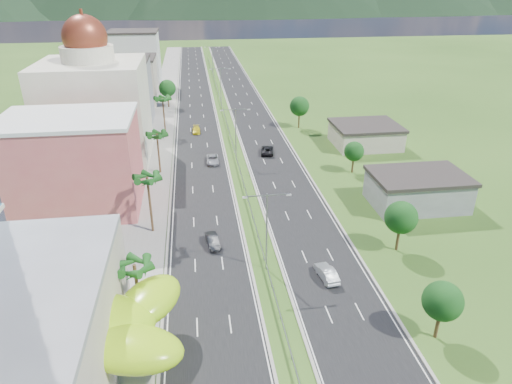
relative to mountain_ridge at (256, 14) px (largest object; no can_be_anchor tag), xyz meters
name	(u,v)px	position (x,y,z in m)	size (l,w,h in m)	color
ground	(280,319)	(-60.00, -450.00, 0.00)	(500.00, 500.00, 0.00)	#2D5119
road_left	(197,111)	(-67.50, -360.00, 0.02)	(11.00, 260.00, 0.04)	black
road_right	(248,109)	(-52.50, -360.00, 0.02)	(11.00, 260.00, 0.04)	black
sidewalk_left	(163,112)	(-77.00, -360.00, 0.06)	(7.00, 260.00, 0.12)	gray
median_guardrail	(228,126)	(-60.00, -378.01, 0.62)	(0.10, 216.06, 0.76)	gray
streetlight_median_b	(267,224)	(-60.00, -440.00, 6.75)	(6.04, 0.25, 11.00)	gray
streetlight_median_c	(236,129)	(-60.00, -400.00, 6.75)	(6.04, 0.25, 11.00)	gray
streetlight_median_d	(221,83)	(-60.00, -355.00, 6.75)	(6.04, 0.25, 11.00)	gray
streetlight_median_e	(212,58)	(-60.00, -310.00, 6.75)	(6.04, 0.25, 11.00)	gray
lime_canopy	(82,327)	(-80.00, -454.00, 4.99)	(18.00, 15.00, 7.40)	#9AD414
pink_shophouse	(74,165)	(-88.00, -418.00, 7.50)	(20.00, 15.00, 15.00)	#C75156
domed_building	(95,105)	(-88.00, -395.00, 11.35)	(20.00, 20.00, 28.70)	beige
midrise_grey	(119,93)	(-87.00, -370.00, 8.00)	(16.00, 15.00, 16.00)	gray
midrise_beige	(129,81)	(-87.00, -348.00, 6.50)	(16.00, 15.00, 13.00)	#AA9E8C
midrise_white	(136,60)	(-87.00, -325.00, 9.00)	(16.00, 15.00, 18.00)	silver
shed_near	(417,191)	(-32.00, -425.00, 2.50)	(15.00, 10.00, 5.00)	gray
shed_far	(365,136)	(-30.00, -395.00, 2.20)	(14.00, 12.00, 4.40)	#AA9E8C
palm_tree_b	(135,268)	(-75.50, -448.00, 7.06)	(3.60, 3.60, 8.10)	#47301C
palm_tree_c	(147,180)	(-75.50, -428.00, 8.50)	(3.60, 3.60, 9.60)	#47301C
palm_tree_d	(157,136)	(-75.50, -405.00, 7.54)	(3.60, 3.60, 8.60)	#47301C
palm_tree_e	(163,100)	(-75.50, -380.00, 8.31)	(3.60, 3.60, 9.40)	#47301C
leafy_tree_lfar	(167,88)	(-75.50, -355.00, 5.58)	(4.90, 4.90, 8.05)	#47301C
leafy_tree_ra	(443,301)	(-44.00, -455.00, 4.78)	(4.20, 4.20, 6.90)	#47301C
leafy_tree_rb	(401,218)	(-41.00, -438.00, 5.18)	(4.55, 4.55, 7.47)	#47301C
leafy_tree_rc	(354,151)	(-38.00, -410.00, 4.37)	(3.85, 3.85, 6.33)	#47301C
leafy_tree_rd	(299,106)	(-42.00, -380.00, 5.58)	(4.90, 4.90, 8.05)	#47301C
mountain_ridge	(256,14)	(0.00, 0.00, 0.00)	(860.00, 140.00, 90.00)	black
car_dark_left	(213,241)	(-66.71, -433.27, 0.79)	(1.58, 4.54, 1.50)	black
car_silver_mid_left	(213,159)	(-65.04, -401.20, 0.78)	(2.44, 5.29, 1.47)	#9A9CA1
car_yellow_far_left	(196,130)	(-67.95, -380.48, 0.71)	(1.88, 4.61, 1.34)	yellow
car_silver_right	(327,273)	(-52.70, -443.23, 0.84)	(1.69, 4.85, 1.60)	#AFB3B7
car_dark_far_right	(267,150)	(-52.91, -397.29, 0.83)	(2.61, 5.66, 1.57)	black
motorcycle	(170,344)	(-72.18, -452.87, 0.73)	(0.65, 2.15, 1.38)	black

